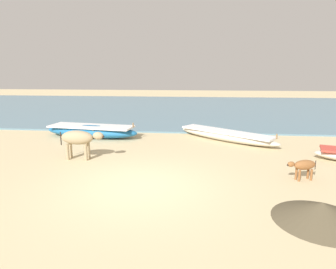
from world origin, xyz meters
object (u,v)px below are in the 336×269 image
object	(u,v)px
fishing_boat_3	(226,135)
fishing_boat_4	(92,131)
cow_adult_dun	(79,139)
calf_near_brown	(304,166)

from	to	relation	value
fishing_boat_3	fishing_boat_4	world-z (taller)	fishing_boat_4
cow_adult_dun	fishing_boat_4	bearing A→B (deg)	104.26
cow_adult_dun	calf_near_brown	xyz separation A→B (m)	(6.97, -1.29, -0.31)
fishing_boat_3	calf_near_brown	bearing A→B (deg)	-33.06
fishing_boat_3	calf_near_brown	distance (m)	4.89
cow_adult_dun	calf_near_brown	world-z (taller)	cow_adult_dun
fishing_boat_4	cow_adult_dun	world-z (taller)	cow_adult_dun
fishing_boat_4	cow_adult_dun	bearing A→B (deg)	-68.86
fishing_boat_3	fishing_boat_4	size ratio (longest dim) A/B	0.98
fishing_boat_3	calf_near_brown	size ratio (longest dim) A/B	5.02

